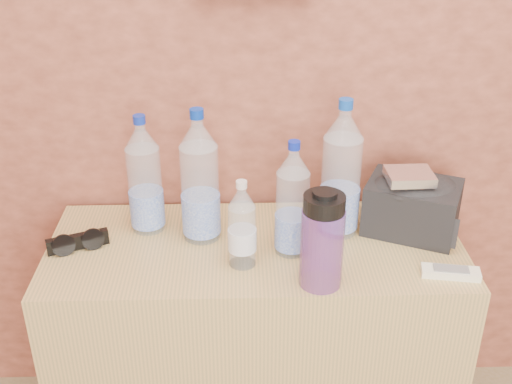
# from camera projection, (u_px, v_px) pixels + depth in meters

# --- Properties ---
(dresser) EXTENTS (1.09, 0.45, 0.68)m
(dresser) POSITION_uv_depth(u_px,v_px,m) (256.00, 345.00, 1.84)
(dresser) COLOR tan
(dresser) RESTS_ON ground
(pet_large_a) EXTENTS (0.10, 0.10, 0.36)m
(pet_large_a) POSITION_uv_depth(u_px,v_px,m) (200.00, 183.00, 1.64)
(pet_large_a) COLOR silver
(pet_large_a) RESTS_ON dresser
(pet_large_b) EXTENTS (0.09, 0.09, 0.33)m
(pet_large_b) POSITION_uv_depth(u_px,v_px,m) (145.00, 180.00, 1.69)
(pet_large_b) COLOR white
(pet_large_b) RESTS_ON dresser
(pet_large_c) EXTENTS (0.10, 0.10, 0.38)m
(pet_large_c) POSITION_uv_depth(u_px,v_px,m) (341.00, 176.00, 1.66)
(pet_large_c) COLOR white
(pet_large_c) RESTS_ON dresser
(pet_large_d) EXTENTS (0.08, 0.08, 0.31)m
(pet_large_d) POSITION_uv_depth(u_px,v_px,m) (292.00, 204.00, 1.59)
(pet_large_d) COLOR #C5F1FF
(pet_large_d) RESTS_ON dresser
(pet_small) EXTENTS (0.07, 0.07, 0.23)m
(pet_small) POSITION_uv_depth(u_px,v_px,m) (242.00, 229.00, 1.56)
(pet_small) COLOR white
(pet_small) RESTS_ON dresser
(nalgene_bottle) EXTENTS (0.10, 0.10, 0.25)m
(nalgene_bottle) POSITION_uv_depth(u_px,v_px,m) (322.00, 240.00, 1.47)
(nalgene_bottle) COLOR #6D3191
(nalgene_bottle) RESTS_ON dresser
(sunglasses) EXTENTS (0.17, 0.11, 0.04)m
(sunglasses) POSITION_uv_depth(u_px,v_px,m) (78.00, 242.00, 1.65)
(sunglasses) COLOR black
(sunglasses) RESTS_ON dresser
(ac_remote) EXTENTS (0.14, 0.07, 0.02)m
(ac_remote) POSITION_uv_depth(u_px,v_px,m) (451.00, 272.00, 1.55)
(ac_remote) COLOR white
(ac_remote) RESTS_ON dresser
(toiletry_bag) EXTENTS (0.29, 0.25, 0.16)m
(toiletry_bag) POSITION_uv_depth(u_px,v_px,m) (412.00, 204.00, 1.71)
(toiletry_bag) COLOR black
(toiletry_bag) RESTS_ON dresser
(foil_packet) EXTENTS (0.12, 0.10, 0.02)m
(foil_packet) POSITION_uv_depth(u_px,v_px,m) (410.00, 176.00, 1.65)
(foil_packet) COLOR white
(foil_packet) RESTS_ON toiletry_bag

